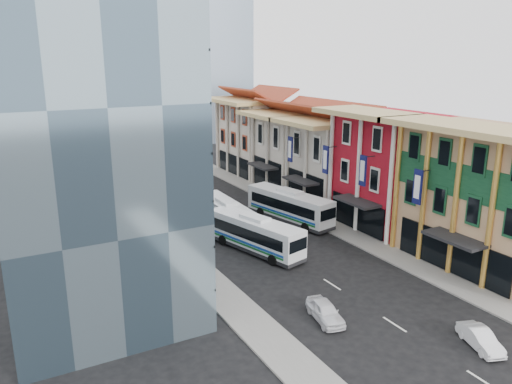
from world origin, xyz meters
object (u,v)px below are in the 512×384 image
office_tower (68,93)px  sedan_left (325,311)px  shophouse_tan (490,198)px  sedan_right (480,339)px  bus_left_near (255,233)px  bus_left_far (226,215)px  bus_right (290,205)px

office_tower → sedan_left: office_tower is taller
shophouse_tan → sedan_left: shophouse_tan is taller
office_tower → sedan_left: 24.73m
sedan_right → bus_left_near: bearing=121.3°
office_tower → bus_left_far: office_tower is taller
bus_right → sedan_right: 26.88m
shophouse_tan → bus_left_far: (-16.00, 18.46, -4.29)m
bus_right → sedan_left: (-9.32, -19.34, -1.13)m
bus_right → bus_left_far: bearing=165.2°
office_tower → bus_left_near: (15.00, -1.73, -13.27)m
bus_right → sedan_left: bearing=-127.8°
office_tower → bus_left_near: bearing=-6.6°
shophouse_tan → sedan_right: bearing=-142.7°
sedan_left → sedan_right: (6.54, -7.37, -0.07)m
bus_left_far → shophouse_tan: bearing=-47.8°
shophouse_tan → bus_left_near: (-16.00, 12.27, -4.27)m
shophouse_tan → bus_left_near: shophouse_tan is taller
office_tower → sedan_right: bearing=-48.9°
bus_left_near → sedan_right: 21.44m
sedan_right → bus_left_far: bearing=118.5°
shophouse_tan → sedan_left: size_ratio=3.55×
office_tower → bus_left_far: size_ratio=2.81×
sedan_right → sedan_left: bearing=150.2°
bus_left_far → bus_right: 7.51m
bus_left_near → sedan_right: bus_left_near is taller
bus_left_near → bus_left_far: (0.00, 6.18, -0.02)m
bus_left_far → sedan_right: bus_left_far is taller
shophouse_tan → bus_right: bearing=115.2°
bus_left_near → bus_right: bearing=22.8°
bus_left_far → sedan_right: 27.50m
shophouse_tan → bus_left_far: 24.80m
office_tower → shophouse_tan: bearing=-24.3°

